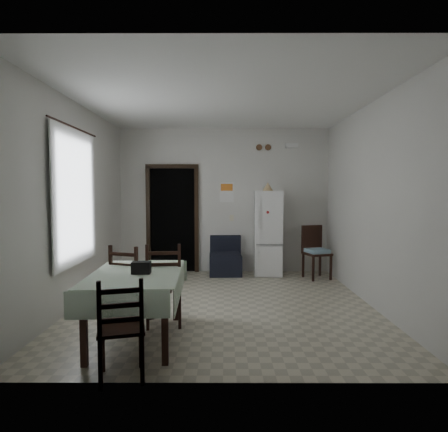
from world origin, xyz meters
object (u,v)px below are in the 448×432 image
object	(u,v)px
fridge	(268,233)
dining_chair_near_head	(121,327)
dining_chair_far_right	(164,283)
corner_chair	(317,252)
dining_table	(137,306)
navy_seat	(225,256)
dining_chair_far_left	(132,283)

from	to	relation	value
fridge	dining_chair_near_head	bearing A→B (deg)	-109.47
fridge	dining_chair_far_right	bearing A→B (deg)	-116.42
corner_chair	dining_table	size ratio (longest dim) A/B	0.69
fridge	dining_chair_far_right	size ratio (longest dim) A/B	1.62
fridge	dining_table	xyz separation A→B (m)	(-1.81, -3.24, -0.45)
navy_seat	dining_table	size ratio (longest dim) A/B	0.52
navy_seat	dining_chair_far_right	xyz separation A→B (m)	(-0.75, -2.76, 0.13)
navy_seat	dining_chair_far_right	world-z (taller)	dining_chair_far_right
dining_table	dining_chair_far_right	size ratio (longest dim) A/B	1.42
corner_chair	dining_chair_far_right	size ratio (longest dim) A/B	0.97
dining_table	dining_chair_far_left	size ratio (longest dim) A/B	1.46
dining_table	dining_chair_far_right	bearing A→B (deg)	62.49
dining_chair_far_left	dining_chair_far_right	size ratio (longest dim) A/B	0.97
dining_table	dining_chair_near_head	distance (m)	0.86
fridge	navy_seat	world-z (taller)	fridge
navy_seat	dining_chair_far_left	size ratio (longest dim) A/B	0.76
navy_seat	corner_chair	bearing A→B (deg)	-12.64
corner_chair	dining_chair_near_head	bearing A→B (deg)	-142.26
dining_chair_near_head	dining_chair_far_right	bearing A→B (deg)	-111.24
dining_table	dining_chair_near_head	bearing A→B (deg)	-88.35
fridge	dining_table	size ratio (longest dim) A/B	1.14
dining_chair_far_right	navy_seat	bearing A→B (deg)	-112.71
fridge	navy_seat	distance (m)	0.95
corner_chair	dining_chair_near_head	world-z (taller)	corner_chair
dining_chair_far_right	corner_chair	bearing A→B (deg)	-142.78
navy_seat	dining_chair_near_head	size ratio (longest dim) A/B	0.82
dining_table	corner_chair	bearing A→B (deg)	44.42
dining_chair_far_left	dining_chair_near_head	distance (m)	1.44
corner_chair	dining_chair_far_left	size ratio (longest dim) A/B	1.01
corner_chair	dining_chair_near_head	xyz separation A→B (m)	(-2.62, -3.78, -0.04)
dining_chair_far_right	dining_chair_near_head	bearing A→B (deg)	76.09
fridge	corner_chair	world-z (taller)	fridge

